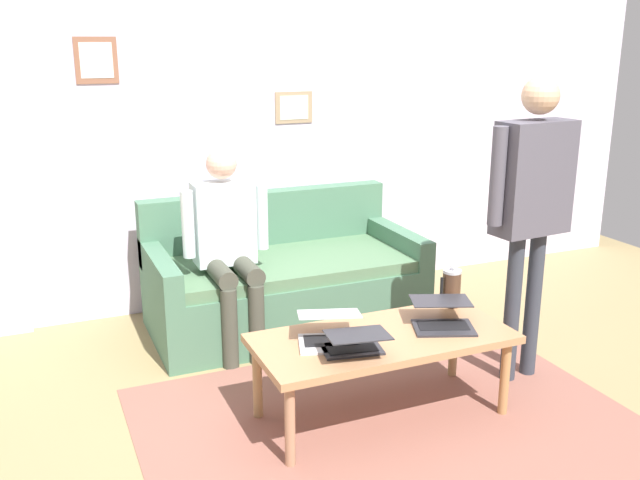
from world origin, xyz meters
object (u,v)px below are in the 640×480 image
(coffee_table, at_px, (383,343))
(person_seated, at_px, (228,239))
(couch, at_px, (283,282))
(laptop_right, at_px, (330,333))
(person_standing, at_px, (532,192))
(laptop_left, at_px, (353,343))
(french_press, at_px, (451,288))
(laptop_center, at_px, (443,318))

(coffee_table, xyz_separation_m, person_seated, (0.49, -1.15, 0.32))
(couch, xyz_separation_m, laptop_right, (0.24, 1.34, 0.20))
(coffee_table, relative_size, person_standing, 0.77)
(couch, relative_size, person_standing, 1.04)
(laptop_left, bearing_deg, coffee_table, -152.64)
(coffee_table, distance_m, person_seated, 1.28)
(french_press, bearing_deg, laptop_center, 48.82)
(couch, relative_size, french_press, 7.44)
(laptop_right, xyz_separation_m, person_standing, (-1.24, -0.05, 0.60))
(person_seated, bearing_deg, french_press, 138.16)
(person_seated, bearing_deg, person_standing, 143.65)
(laptop_left, height_order, french_press, french_press)
(coffee_table, bearing_deg, laptop_left, 27.36)
(laptop_center, height_order, laptop_right, laptop_right)
(coffee_table, distance_m, laptop_right, 0.30)
(coffee_table, bearing_deg, laptop_center, 176.84)
(person_standing, bearing_deg, laptop_left, 9.70)
(laptop_right, bearing_deg, person_standing, -177.67)
(person_standing, xyz_separation_m, person_seated, (1.44, -1.06, -0.38))
(laptop_right, relative_size, person_standing, 0.24)
(laptop_center, bearing_deg, laptop_left, 9.81)
(coffee_table, bearing_deg, person_standing, -174.96)
(coffee_table, height_order, french_press, french_press)
(laptop_center, relative_size, laptop_right, 1.00)
(coffee_table, distance_m, person_standing, 1.19)
(laptop_left, distance_m, laptop_right, 0.16)
(laptop_center, xyz_separation_m, french_press, (-0.21, -0.24, 0.06))
(couch, xyz_separation_m, person_standing, (-1.00, 1.29, 0.81))
(laptop_left, height_order, laptop_center, laptop_left)
(couch, bearing_deg, coffee_table, 91.75)
(couch, xyz_separation_m, french_press, (-0.59, 1.16, 0.26))
(laptop_center, relative_size, person_standing, 0.24)
(laptop_right, height_order, person_seated, person_seated)
(laptop_center, height_order, person_seated, person_seated)
(laptop_right, bearing_deg, person_seated, -79.55)
(french_press, relative_size, person_seated, 0.19)
(laptop_center, relative_size, person_seated, 0.32)
(coffee_table, relative_size, laptop_right, 3.23)
(laptop_left, relative_size, french_press, 1.69)
(coffee_table, bearing_deg, laptop_right, -6.90)
(french_press, bearing_deg, laptop_left, 23.24)
(coffee_table, height_order, laptop_left, laptop_left)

